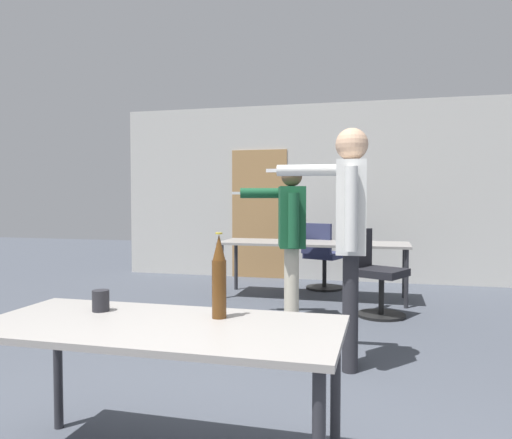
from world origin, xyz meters
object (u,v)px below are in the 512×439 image
(person_center_tall, at_px, (290,229))
(drink_cup, at_px, (101,301))
(office_chair_far_left, at_px, (322,258))
(office_chair_near_pushed, at_px, (375,275))
(beer_bottle, at_px, (219,278))
(person_left_plaid, at_px, (349,221))

(person_center_tall, distance_m, drink_cup, 2.85)
(office_chair_far_left, xyz_separation_m, office_chair_near_pushed, (0.74, -1.38, 0.00))
(person_center_tall, xyz_separation_m, office_chair_far_left, (0.10, 1.92, -0.53))
(drink_cup, bearing_deg, office_chair_far_left, 83.39)
(person_center_tall, distance_m, beer_bottle, 2.80)
(office_chair_far_left, xyz_separation_m, drink_cup, (-0.55, -4.73, 0.33))
(person_center_tall, bearing_deg, drink_cup, 156.74)
(office_chair_far_left, bearing_deg, drink_cup, -77.41)
(person_center_tall, relative_size, drink_cup, 15.22)
(beer_bottle, xyz_separation_m, drink_cup, (-0.62, -0.01, -0.14))
(person_left_plaid, bearing_deg, office_chair_near_pushed, -8.55)
(office_chair_far_left, bearing_deg, person_left_plaid, -60.45)
(person_center_tall, bearing_deg, office_chair_near_pushed, -71.64)
(person_left_plaid, relative_size, drink_cup, 16.99)
(person_left_plaid, distance_m, office_chair_near_pushed, 1.91)
(person_left_plaid, distance_m, office_chair_far_left, 3.28)
(person_center_tall, height_order, drink_cup, person_center_tall)
(person_center_tall, xyz_separation_m, office_chair_near_pushed, (0.84, 0.54, -0.53))
(office_chair_far_left, xyz_separation_m, beer_bottle, (0.08, -4.72, 0.47))
(person_left_plaid, distance_m, drink_cup, 1.96)
(office_chair_near_pushed, bearing_deg, drink_cup, 5.36)
(office_chair_far_left, distance_m, beer_bottle, 4.74)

